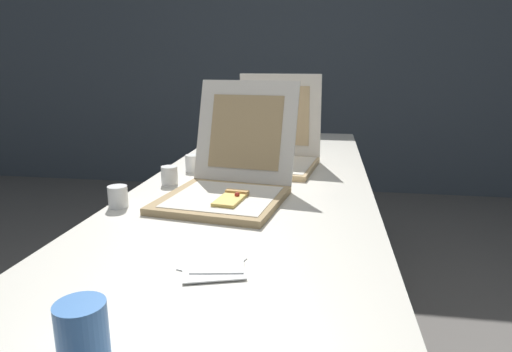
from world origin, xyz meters
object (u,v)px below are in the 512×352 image
object	(u,v)px
pizza_box_front	(228,183)
cup_white_near_center	(169,175)
table	(258,190)
cup_white_mid	(193,163)
cup_white_far	(230,149)
napkin_pile	(214,264)
pizza_box_middle	(272,154)
cup_printed_front	(82,331)
cup_white_near_left	(118,197)

from	to	relation	value
pizza_box_front	cup_white_near_center	size ratio (longest dim) A/B	7.79
table	cup_white_mid	world-z (taller)	cup_white_mid
pizza_box_front	cup_white_near_center	world-z (taller)	pizza_box_front
table	cup_white_far	distance (m)	0.46
table	cup_white_near_center	world-z (taller)	cup_white_near_center
cup_white_far	napkin_pile	bearing A→B (deg)	-79.28
pizza_box_middle	cup_white_far	xyz separation A→B (m)	(-0.23, 0.18, -0.02)
table	cup_printed_front	xyz separation A→B (m)	(-0.10, -1.10, 0.09)
table	cup_printed_front	size ratio (longest dim) A/B	26.39
cup_white_far	napkin_pile	size ratio (longest dim) A/B	0.39
cup_white_near_left	cup_printed_front	bearing A→B (deg)	-67.85
pizza_box_middle	cup_white_far	distance (m)	0.30
pizza_box_middle	cup_white_near_center	bearing A→B (deg)	-127.13
pizza_box_front	cup_white_near_left	bearing A→B (deg)	-147.48
pizza_box_front	table	bearing A→B (deg)	85.62
napkin_pile	cup_printed_front	bearing A→B (deg)	-109.23
table	pizza_box_front	size ratio (longest dim) A/B	4.58
table	cup_white_far	size ratio (longest dim) A/B	35.72
cup_white_mid	napkin_pile	world-z (taller)	cup_white_mid
pizza_box_middle	cup_white_near_center	size ratio (longest dim) A/B	6.12
cup_white_mid	cup_white_near_center	bearing A→B (deg)	-96.12
cup_white_mid	napkin_pile	size ratio (longest dim) A/B	0.39
cup_white_mid	table	bearing A→B (deg)	-17.45
pizza_box_front	cup_printed_front	size ratio (longest dim) A/B	5.76
table	cup_white_far	xyz separation A→B (m)	(-0.20, 0.41, 0.08)
pizza_box_middle	cup_white_near_left	bearing A→B (deg)	-115.62
cup_white_mid	cup_white_near_left	bearing A→B (deg)	-100.09
cup_printed_front	cup_white_near_left	bearing A→B (deg)	112.15
cup_white_far	cup_white_near_left	bearing A→B (deg)	-102.22
cup_white_far	pizza_box_front	bearing A→B (deg)	-78.06
cup_printed_front	pizza_box_front	bearing A→B (deg)	87.43
pizza_box_middle	cup_white_mid	world-z (taller)	pizza_box_middle
pizza_box_front	cup_white_near_left	world-z (taller)	pizza_box_front
pizza_box_middle	cup_white_far	size ratio (longest dim) A/B	6.12
table	cup_white_near_center	size ratio (longest dim) A/B	35.72
cup_white_near_center	cup_white_near_left	bearing A→B (deg)	-103.06
cup_white_far	cup_printed_front	distance (m)	1.51
cup_white_near_center	cup_white_far	size ratio (longest dim) A/B	1.00
cup_printed_front	table	bearing A→B (deg)	84.93
cup_white_far	napkin_pile	world-z (taller)	cup_white_far
cup_white_mid	cup_printed_front	xyz separation A→B (m)	(0.19, -1.19, 0.01)
cup_printed_front	cup_white_far	bearing A→B (deg)	93.98
table	pizza_box_middle	size ratio (longest dim) A/B	5.84
cup_white_near_center	pizza_box_middle	bearing A→B (deg)	45.76
cup_white_near_left	cup_printed_front	world-z (taller)	cup_printed_front
pizza_box_middle	cup_white_mid	bearing A→B (deg)	-150.02
cup_white_near_center	cup_white_far	bearing A→B (deg)	78.23
table	pizza_box_front	world-z (taller)	pizza_box_front
cup_white_far	cup_printed_front	xyz separation A→B (m)	(0.10, -1.51, 0.01)
cup_white_far	pizza_box_middle	bearing A→B (deg)	-38.76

